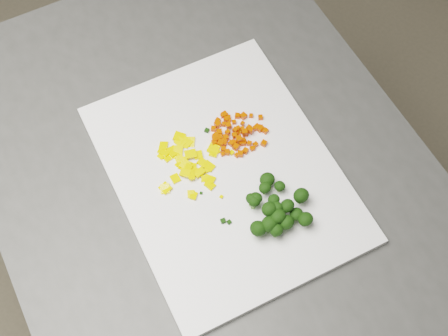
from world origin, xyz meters
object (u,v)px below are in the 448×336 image
Objects in this scene: cutting_board at (224,173)px; broccoli_pile at (274,207)px; pepper_pile at (187,164)px; carrot_pile at (240,131)px; counter_block at (219,279)px.

cutting_board is 3.75× the size of broccoli_pile.
broccoli_pile is at bearing 6.38° from pepper_pile.
carrot_pile is (-0.02, 0.07, 0.02)m from cutting_board.
cutting_board is 4.50× the size of carrot_pile.
pepper_pile reaches higher than counter_block.
cutting_board reaches higher than counter_block.
counter_block is at bearing 5.15° from pepper_pile.
carrot_pile is 0.10m from pepper_pile.
counter_block is at bearing -172.92° from broccoli_pile.
cutting_board is at bearing -72.61° from carrot_pile.
cutting_board is at bearing 30.12° from pepper_pile.
broccoli_pile is (0.10, 0.01, 0.49)m from counter_block.
broccoli_pile reaches higher than counter_block.
broccoli_pile is at bearing -32.24° from carrot_pile.
cutting_board is at bearing 103.96° from counter_block.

